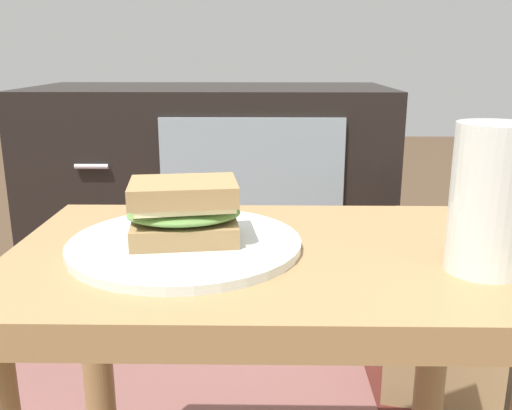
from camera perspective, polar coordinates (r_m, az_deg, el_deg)
name	(u,v)px	position (r m, az deg, el deg)	size (l,w,h in m)	color
side_table	(268,323)	(0.65, 1.22, -11.98)	(0.56, 0.36, 0.46)	#A37A4C
tv_cabinet	(214,191)	(1.58, -4.36, 1.44)	(0.96, 0.46, 0.58)	black
plate	(189,244)	(0.62, -6.84, -4.01)	(0.26, 0.26, 0.01)	silver
sandwich_front	(188,211)	(0.61, -6.95, -0.65)	(0.13, 0.10, 0.07)	#9E7A4C
beer_glass	(494,201)	(0.58, 23.21, 0.35)	(0.08, 0.08, 0.15)	silver
paper_bag	(448,310)	(1.17, 19.03, -10.10)	(0.25, 0.20, 0.38)	tan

